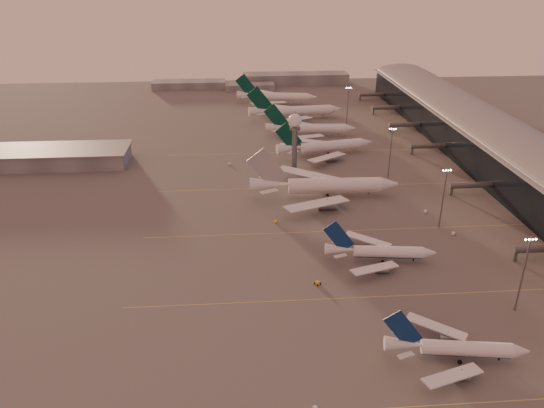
{
  "coord_description": "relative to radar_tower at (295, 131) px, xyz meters",
  "views": [
    {
      "loc": [
        -24.88,
        -125.73,
        95.1
      ],
      "look_at": [
        -10.5,
        62.37,
        9.09
      ],
      "focal_mm": 35.0,
      "sensor_mm": 36.0,
      "label": 1
    }
  ],
  "objects": [
    {
      "name": "greentail_b",
      "position": [
        16.76,
        58.5,
        -17.41
      ],
      "size": [
        55.19,
        44.45,
        20.04
      ],
      "color": "white",
      "rests_on": "ground"
    },
    {
      "name": "greentail_c",
      "position": [
        12.13,
        97.22,
        -16.86
      ],
      "size": [
        63.72,
        51.24,
        23.16
      ],
      "color": "white",
      "rests_on": "ground"
    },
    {
      "name": "widebody_white",
      "position": [
        9.93,
        -32.2,
        -16.87
      ],
      "size": [
        66.98,
        53.62,
        23.55
      ],
      "color": "white",
      "rests_on": "ground"
    },
    {
      "name": "mast_c",
      "position": [
        45.0,
        -10.0,
        -7.21
      ],
      "size": [
        3.6,
        0.56,
        25.0
      ],
      "color": "#55575D",
      "rests_on": "ground"
    },
    {
      "name": "gsv_tug_hangar",
      "position": [
        33.86,
        43.07,
        -20.36
      ],
      "size": [
        4.02,
        2.43,
        1.15
      ],
      "color": "yellow",
      "rests_on": "ground"
    },
    {
      "name": "gsv_truck_d",
      "position": [
        -32.45,
        13.07,
        -19.84
      ],
      "size": [
        2.99,
        5.67,
        2.18
      ],
      "color": "white",
      "rests_on": "ground"
    },
    {
      "name": "ground",
      "position": [
        -5.0,
        -120.0,
        -20.95
      ],
      "size": [
        700.0,
        700.0,
        0.0
      ],
      "primitive_type": "plane",
      "color": "#555353",
      "rests_on": "ground"
    },
    {
      "name": "distant_horizon",
      "position": [
        -2.38,
        205.14,
        -17.06
      ],
      "size": [
        165.0,
        37.5,
        9.0
      ],
      "color": "slate",
      "rests_on": "ground"
    },
    {
      "name": "gsv_catering_b",
      "position": [
        49.39,
        -51.64,
        -18.63
      ],
      "size": [
        6.16,
        4.27,
        4.63
      ],
      "color": "white",
      "rests_on": "ground"
    },
    {
      "name": "greentail_d",
      "position": [
        3.34,
        140.91,
        -17.11
      ],
      "size": [
        59.6,
        47.8,
        21.74
      ],
      "color": "white",
      "rests_on": "ground"
    },
    {
      "name": "terminal",
      "position": [
        102.88,
        -9.91,
        -10.43
      ],
      "size": [
        57.0,
        362.0,
        23.04
      ],
      "color": "black",
      "rests_on": "ground"
    },
    {
      "name": "greentail_a",
      "position": [
        19.82,
        24.42,
        -17.4
      ],
      "size": [
        54.84,
        43.88,
        20.12
      ],
      "color": "white",
      "rests_on": "ground"
    },
    {
      "name": "mast_a",
      "position": [
        53.0,
        -120.0,
        -7.21
      ],
      "size": [
        3.6,
        0.56,
        25.0
      ],
      "color": "#55575D",
      "rests_on": "ground"
    },
    {
      "name": "gsv_truck_c",
      "position": [
        -13.58,
        -56.09,
        -19.86
      ],
      "size": [
        5.6,
        3.5,
        2.13
      ],
      "color": "yellow",
      "rests_on": "ground"
    },
    {
      "name": "gsv_truck_a",
      "position": [
        -12.45,
        -153.97,
        -19.96
      ],
      "size": [
        5.03,
        3.73,
        1.93
      ],
      "color": "white",
      "rests_on": "ground"
    },
    {
      "name": "hangar",
      "position": [
        -125.0,
        20.0,
        -16.63
      ],
      "size": [
        82.0,
        27.0,
        8.5
      ],
      "color": "slate",
      "rests_on": "ground"
    },
    {
      "name": "narrowbody_near",
      "position": [
        26.32,
        -139.83,
        -17.93
      ],
      "size": [
        38.02,
        30.15,
        14.91
      ],
      "color": "white",
      "rests_on": "ground"
    },
    {
      "name": "mast_b",
      "position": [
        50.0,
        -65.0,
        -7.21
      ],
      "size": [
        3.6,
        0.56,
        25.0
      ],
      "color": "#55575D",
      "rests_on": "ground"
    },
    {
      "name": "narrowbody_mid",
      "position": [
        19.79,
        -88.81,
        -17.83
      ],
      "size": [
        39.32,
        31.21,
        15.39
      ],
      "color": "white",
      "rests_on": "ground"
    },
    {
      "name": "mast_d",
      "position": [
        43.0,
        80.0,
        -7.21
      ],
      "size": [
        3.6,
        0.56,
        25.0
      ],
      "color": "#55575D",
      "rests_on": "ground"
    },
    {
      "name": "taxiway_markings",
      "position": [
        25.0,
        -64.0,
        -20.94
      ],
      "size": [
        180.0,
        185.25,
        0.02
      ],
      "color": "gold",
      "rests_on": "ground"
    },
    {
      "name": "gsv_tug_far",
      "position": [
        14.36,
        -20.05,
        -20.43
      ],
      "size": [
        4.09,
        3.77,
        1.01
      ],
      "color": "white",
      "rests_on": "ground"
    },
    {
      "name": "gsv_tug_mid",
      "position": [
        -4.09,
        -101.83,
        -20.39
      ],
      "size": [
        4.09,
        4.4,
        1.08
      ],
      "color": "yellow",
      "rests_on": "ground"
    },
    {
      "name": "radar_tower",
      "position": [
        0.0,
        0.0,
        0.0
      ],
      "size": [
        6.4,
        6.4,
        31.1
      ],
      "color": "#55575D",
      "rests_on": "ground"
    },
    {
      "name": "gsv_truck_b",
      "position": [
        53.56,
        -71.8,
        -19.68
      ],
      "size": [
        6.31,
        2.64,
        2.49
      ],
      "color": "white",
      "rests_on": "ground"
    }
  ]
}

